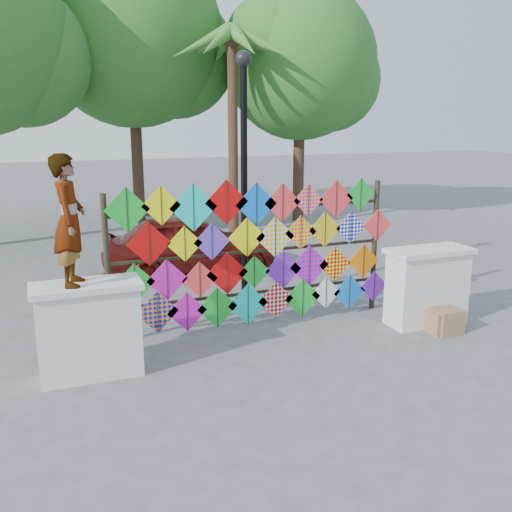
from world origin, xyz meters
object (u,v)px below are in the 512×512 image
Objects in this scene: lamppost at (244,156)px; vendor_woman at (69,221)px; kite_rack at (257,254)px; sedan at (190,243)px.

vendor_woman is at bearing -144.98° from lamppost.
kite_rack is 1.10× the size of lamppost.
lamppost reaches higher than kite_rack.
vendor_woman is 0.37× the size of lamppost.
sedan is 3.20m from lamppost.
kite_rack is at bearing -101.38° from lamppost.
sedan is at bearing -18.06° from vendor_woman.
lamppost is at bearing 78.62° from kite_rack.
lamppost reaches higher than sedan.
kite_rack is at bearing -174.28° from sedan.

